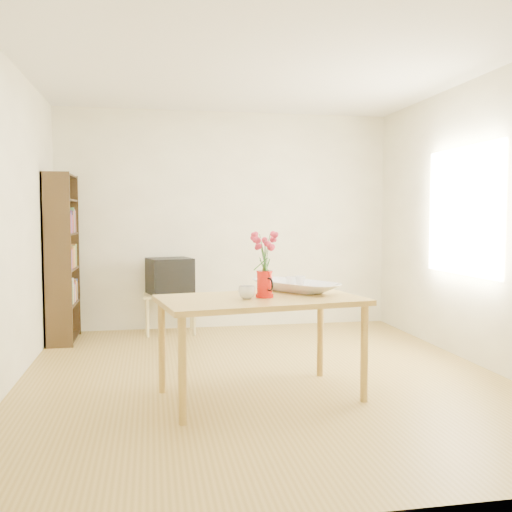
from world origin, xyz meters
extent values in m
plane|color=olive|center=(0.00, 0.00, 0.00)|extent=(4.50, 4.50, 0.00)
plane|color=white|center=(0.00, 0.00, 2.60)|extent=(4.50, 4.50, 0.00)
plane|color=beige|center=(0.00, 2.25, 1.30)|extent=(4.00, 0.00, 4.00)
plane|color=beige|center=(0.00, -2.25, 1.30)|extent=(4.00, 0.00, 4.00)
plane|color=beige|center=(-2.00, 0.00, 1.30)|extent=(0.00, 4.50, 4.50)
plane|color=beige|center=(2.00, 0.00, 1.30)|extent=(0.00, 4.50, 4.50)
plane|color=white|center=(1.98, 0.30, 1.40)|extent=(0.00, 1.30, 1.30)
cube|color=#A37D38|center=(-0.12, -0.51, 0.73)|extent=(1.58, 1.06, 0.04)
cylinder|color=#A37D38|center=(-0.72, -0.98, 0.35)|extent=(0.06, 0.06, 0.71)
cylinder|color=#A37D38|center=(0.60, -0.76, 0.35)|extent=(0.06, 0.06, 0.71)
cylinder|color=#A37D38|center=(-0.84, -0.27, 0.35)|extent=(0.06, 0.06, 0.71)
cylinder|color=#A37D38|center=(0.49, -0.05, 0.35)|extent=(0.06, 0.06, 0.71)
cube|color=tan|center=(-0.70, 1.97, 0.45)|extent=(0.60, 0.45, 0.03)
cylinder|color=tan|center=(-0.96, 1.78, 0.22)|extent=(0.04, 0.04, 0.43)
cylinder|color=tan|center=(-0.44, 1.78, 0.22)|extent=(0.04, 0.04, 0.43)
cylinder|color=tan|center=(-0.96, 2.15, 0.22)|extent=(0.04, 0.04, 0.43)
cylinder|color=tan|center=(-0.44, 2.15, 0.22)|extent=(0.04, 0.04, 0.43)
cube|color=black|center=(-1.85, 1.41, 0.90)|extent=(0.28, 0.02, 1.80)
cube|color=black|center=(-1.85, 2.09, 0.90)|extent=(0.28, 0.03, 1.80)
cube|color=black|center=(-1.98, 1.75, 0.90)|extent=(0.02, 0.70, 1.80)
cube|color=black|center=(-1.85, 1.75, 0.04)|extent=(0.27, 0.65, 0.02)
cube|color=black|center=(-1.85, 1.75, 0.40)|extent=(0.27, 0.65, 0.02)
cube|color=black|center=(-1.85, 1.75, 0.78)|extent=(0.27, 0.65, 0.02)
cube|color=black|center=(-1.85, 1.75, 1.16)|extent=(0.27, 0.65, 0.02)
cube|color=black|center=(-1.85, 1.75, 1.52)|extent=(0.27, 0.65, 0.02)
cube|color=black|center=(-1.85, 1.75, 1.78)|extent=(0.27, 0.65, 0.02)
cylinder|color=red|center=(-0.09, -0.51, 0.84)|extent=(0.11, 0.11, 0.19)
cylinder|color=red|center=(-0.09, -0.51, 0.76)|extent=(0.13, 0.13, 0.02)
cylinder|color=red|center=(-0.09, -0.51, 0.94)|extent=(0.12, 0.12, 0.01)
cone|color=red|center=(-0.10, -0.56, 0.92)|extent=(0.06, 0.08, 0.06)
torus|color=black|center=(-0.06, -0.44, 0.85)|extent=(0.05, 0.10, 0.10)
imported|color=white|center=(-0.23, -0.57, 0.80)|extent=(0.13, 0.13, 0.09)
imported|color=white|center=(0.22, -0.24, 1.00)|extent=(0.72, 0.72, 0.49)
imported|color=white|center=(0.18, -0.24, 0.95)|extent=(0.10, 0.10, 0.06)
imported|color=white|center=(0.26, -0.22, 0.95)|extent=(0.10, 0.10, 0.07)
cube|color=black|center=(-0.70, 1.97, 0.66)|extent=(0.56, 0.53, 0.41)
cube|color=black|center=(-0.70, 2.05, 0.68)|extent=(0.38, 0.31, 0.29)
cube|color=black|center=(-0.70, 1.75, 0.68)|extent=(0.36, 0.10, 0.29)
camera|label=1|loc=(-0.91, -4.62, 1.35)|focal=40.00mm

